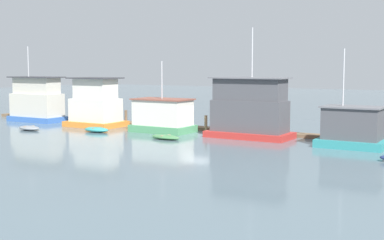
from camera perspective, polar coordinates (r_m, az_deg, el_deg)
ground_plane at (r=49.24m, az=0.60°, el=-1.52°), size 200.00×200.00×0.00m
dock_walkway at (r=51.90m, az=2.34°, el=-0.98°), size 59.60×1.45×0.30m
houseboat_blue at (r=63.00m, az=-16.22°, el=1.96°), size 6.50×3.24×8.45m
houseboat_orange at (r=56.32m, az=-10.25°, el=1.56°), size 5.68×4.07×5.07m
houseboat_green at (r=50.81m, az=-3.14°, el=0.43°), size 5.71×3.48×6.72m
houseboat_red at (r=46.84m, az=6.16°, el=1.06°), size 7.39×3.57×9.55m
houseboat_teal at (r=43.10m, az=16.74°, el=-0.85°), size 5.12×3.59×7.61m
dinghy_grey at (r=54.55m, az=-16.98°, el=-0.82°), size 2.80×1.68×0.44m
dinghy_teal at (r=51.54m, az=-10.15°, el=-1.01°), size 2.70×1.36×0.47m
dinghy_green at (r=45.97m, az=-2.85°, el=-1.82°), size 3.15×1.77×0.37m
mooring_post_near_left at (r=56.51m, az=-7.06°, el=0.22°), size 0.29×0.29×1.63m
mooring_post_far_left at (r=51.15m, az=1.49°, el=-0.37°), size 0.28×0.28×1.56m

